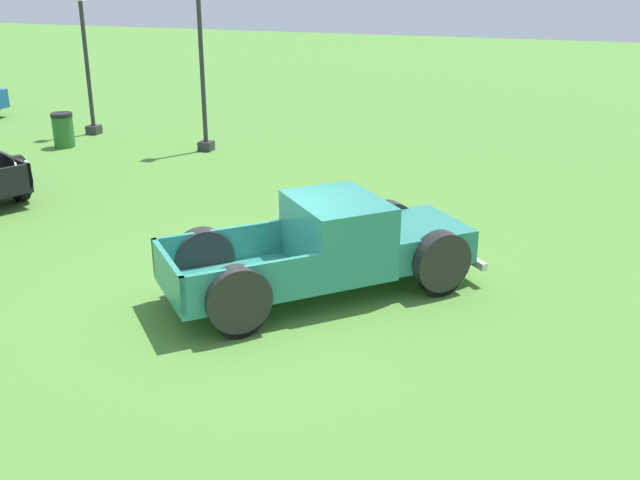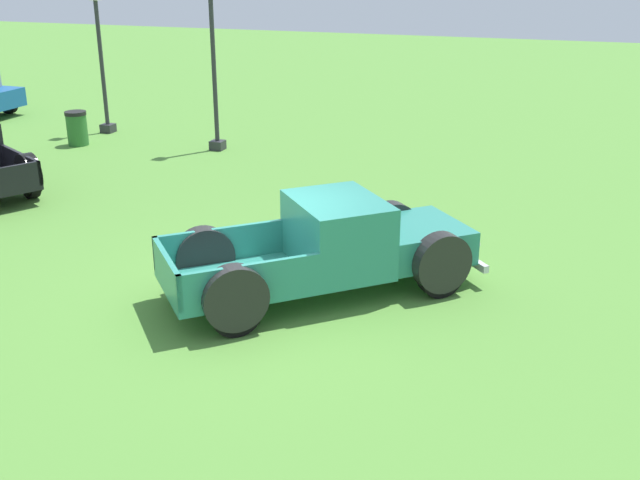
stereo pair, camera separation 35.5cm
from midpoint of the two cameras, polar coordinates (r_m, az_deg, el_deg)
The scene contains 5 objects.
ground_plane at distance 11.95m, azimuth -3.66°, elevation -4.43°, with size 80.00×80.00×0.00m, color #548C38.
pickup_truck_foreground at distance 11.98m, azimuth 2.44°, elevation -0.54°, with size 4.62×4.89×1.52m.
lamp_post_near at distance 23.50m, azimuth -15.69°, elevation 13.07°, with size 0.36×0.36×4.23m.
lamp_post_far at distance 20.70m, azimuth -7.49°, elevation 13.23°, with size 0.36×0.36×4.61m.
trash_can at distance 22.39m, azimuth -17.34°, elevation 8.01°, with size 0.59×0.59×0.95m.
Camera 2 is at (-9.89, -4.39, 5.09)m, focal length 42.65 mm.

